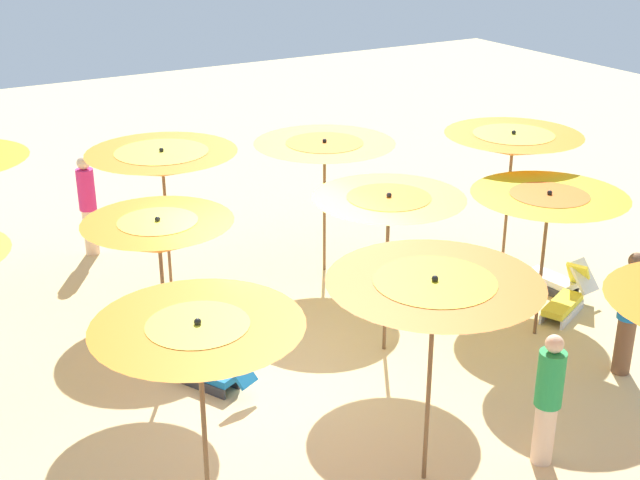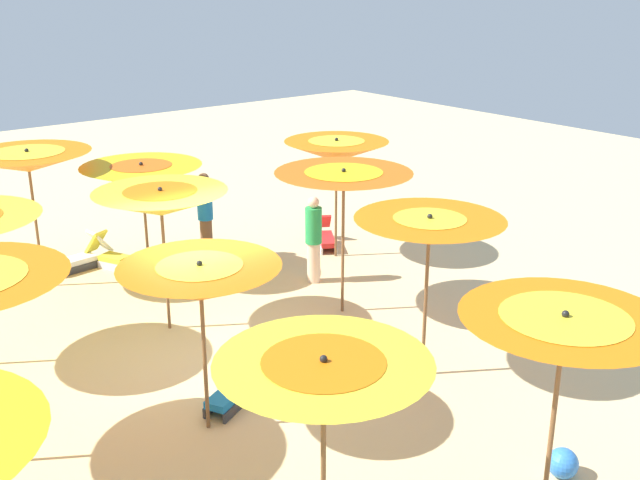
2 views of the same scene
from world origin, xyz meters
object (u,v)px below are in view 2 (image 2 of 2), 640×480
lounger_0 (326,238)px  beachgoer_0 (205,214)px  beach_umbrella_2 (563,332)px  beach_umbrella_7 (161,203)px  lounger_3 (117,257)px  beachgoer_1 (314,238)px  beach_umbrella_5 (429,231)px  beach_umbrella_4 (200,282)px  beach_umbrella_1 (323,381)px  lounger_2 (79,258)px  beach_umbrella_9 (28,162)px  lounger_1 (236,387)px  beach_ball (563,463)px  beach_umbrella_11 (336,151)px  beach_umbrella_10 (142,176)px  beach_umbrella_8 (344,181)px

lounger_0 → beachgoer_0: (2.26, -0.95, 0.71)m
beach_umbrella_2 → beach_umbrella_7: beach_umbrella_2 is taller
lounger_3 → beachgoer_1: bearing=16.8°
beach_umbrella_5 → beachgoer_1: 3.98m
lounger_0 → beach_umbrella_4: bearing=-19.3°
beach_umbrella_5 → beach_umbrella_1: bearing=30.2°
beach_umbrella_4 → lounger_0: bearing=-141.5°
beach_umbrella_7 → lounger_2: 3.87m
beach_umbrella_9 → lounger_1: bearing=96.3°
beach_umbrella_5 → lounger_0: size_ratio=2.09×
lounger_0 → beachgoer_1: bearing=-13.8°
beach_umbrella_9 → lounger_0: bearing=163.7°
beach_umbrella_4 → lounger_2: 6.50m
beach_umbrella_9 → beach_ball: (-2.56, 9.11, -2.12)m
beach_umbrella_1 → beach_umbrella_4: size_ratio=1.00×
beach_umbrella_4 → beachgoer_1: 5.04m
beach_umbrella_2 → beachgoer_0: beach_umbrella_2 is taller
beach_umbrella_11 → beach_umbrella_10: bearing=-20.2°
beach_umbrella_10 → beach_umbrella_11: (-3.43, 1.26, 0.19)m
beach_umbrella_4 → beach_umbrella_10: beach_umbrella_4 is taller
beach_umbrella_1 → lounger_3: beach_umbrella_1 is taller
beach_umbrella_9 → beach_umbrella_11: size_ratio=1.06×
beach_umbrella_4 → beach_umbrella_7: 2.98m
beach_umbrella_1 → beach_ball: beach_umbrella_1 is taller
beach_umbrella_7 → beach_umbrella_8: bearing=154.6°
beach_umbrella_8 → beachgoer_1: beach_umbrella_8 is taller
beach_umbrella_10 → lounger_0: beach_umbrella_10 is taller
lounger_3 → beachgoer_1: 3.87m
beach_umbrella_4 → lounger_3: size_ratio=1.74×
lounger_0 → beachgoer_0: bearing=-80.7°
beachgoer_1 → beach_umbrella_11: bearing=-58.8°
beach_umbrella_2 → beach_umbrella_5: 3.33m
lounger_1 → beachgoer_0: bearing=-143.1°
beach_ball → beachgoer_0: bearing=-93.3°
beach_umbrella_11 → lounger_3: size_ratio=1.88×
beach_umbrella_5 → beach_umbrella_8: size_ratio=0.96×
beach_umbrella_7 → beach_umbrella_10: beach_umbrella_7 is taller
beach_umbrella_5 → beachgoer_1: beach_umbrella_5 is taller
beach_umbrella_4 → beachgoer_0: (-3.07, -5.20, -1.04)m
lounger_2 → beach_umbrella_8: bearing=113.0°
beach_umbrella_10 → beach_umbrella_11: beach_umbrella_11 is taller
beachgoer_1 → beach_umbrella_1: bearing=140.1°
beach_umbrella_2 → beach_umbrella_11: size_ratio=1.03×
beach_umbrella_2 → beach_umbrella_10: size_ratio=1.12×
lounger_3 → beachgoer_0: size_ratio=0.74×
lounger_2 → beach_umbrella_11: bearing=142.4°
beach_umbrella_1 → beach_umbrella_8: (-3.86, -4.28, 0.27)m
beach_umbrella_2 → beach_umbrella_7: 6.58m
beach_umbrella_5 → beach_umbrella_9: beach_umbrella_9 is taller
beachgoer_0 → lounger_0: bearing=102.3°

